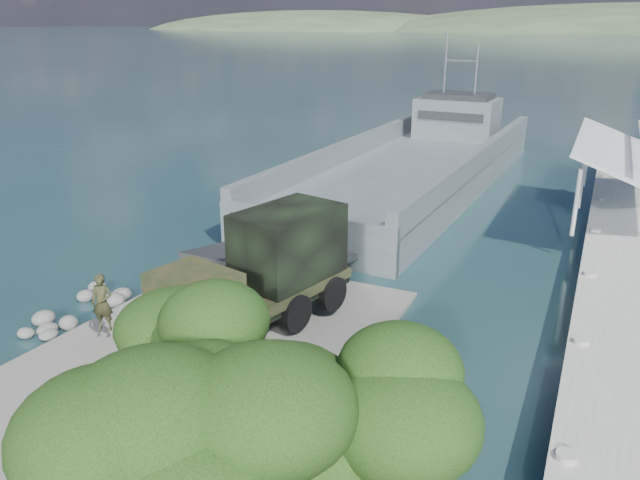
% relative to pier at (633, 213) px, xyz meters
% --- Properties ---
extents(ground, '(1400.00, 1400.00, 0.00)m').
position_rel_pier_xyz_m(ground, '(-13.00, -18.77, -1.60)').
color(ground, '#1D4045').
rests_on(ground, ground).
extents(boat_ramp, '(10.00, 18.00, 0.50)m').
position_rel_pier_xyz_m(boat_ramp, '(-13.00, -19.77, -1.35)').
color(boat_ramp, gray).
rests_on(boat_ramp, ground).
extents(shoreline_rocks, '(3.20, 5.60, 0.90)m').
position_rel_pier_xyz_m(shoreline_rocks, '(-19.20, -18.27, -1.60)').
color(shoreline_rocks, '#60605D').
rests_on(shoreline_rocks, ground).
extents(pier, '(6.40, 44.00, 6.10)m').
position_rel_pier_xyz_m(pier, '(0.00, 0.00, 0.00)').
color(pier, '#A8A99F').
rests_on(pier, ground).
extents(landing_craft, '(10.66, 36.82, 10.83)m').
position_rel_pier_xyz_m(landing_craft, '(-13.29, 5.91, -0.71)').
color(landing_craft, '#515C5F').
rests_on(landing_craft, ground).
extents(military_truck, '(4.58, 8.89, 3.96)m').
position_rel_pier_xyz_m(military_truck, '(-12.09, -16.59, 0.87)').
color(military_truck, black).
rests_on(military_truck, boat_ramp).
extents(soldier, '(0.84, 0.68, 2.01)m').
position_rel_pier_xyz_m(soldier, '(-16.35, -19.78, -0.09)').
color(soldier, black).
rests_on(soldier, boat_ramp).
extents(overhang_tree, '(6.78, 6.25, 6.16)m').
position_rel_pier_xyz_m(overhang_tree, '(-6.57, -27.15, 3.34)').
color(overhang_tree, '#331C14').
rests_on(overhang_tree, ground).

